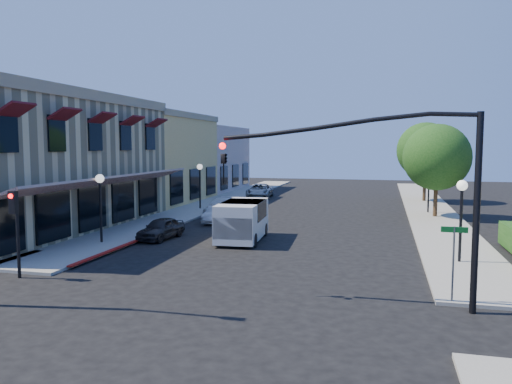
% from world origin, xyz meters
% --- Properties ---
extents(ground, '(120.00, 120.00, 0.00)m').
position_xyz_m(ground, '(0.00, 0.00, 0.00)').
color(ground, black).
rests_on(ground, ground).
extents(sidewalk_left, '(3.50, 50.00, 0.12)m').
position_xyz_m(sidewalk_left, '(-8.75, 27.00, 0.06)').
color(sidewalk_left, gray).
rests_on(sidewalk_left, ground).
extents(sidewalk_right, '(3.50, 50.00, 0.12)m').
position_xyz_m(sidewalk_right, '(8.75, 27.00, 0.06)').
color(sidewalk_right, gray).
rests_on(sidewalk_right, ground).
extents(curb_red_strip, '(0.25, 10.00, 0.06)m').
position_xyz_m(curb_red_strip, '(-6.90, 8.00, 0.00)').
color(curb_red_strip, maroon).
rests_on(curb_red_strip, ground).
extents(corner_brick_building, '(11.77, 18.20, 8.10)m').
position_xyz_m(corner_brick_building, '(-15.45, 11.00, 4.01)').
color(corner_brick_building, beige).
rests_on(corner_brick_building, ground).
extents(yellow_stucco_building, '(10.00, 12.00, 7.60)m').
position_xyz_m(yellow_stucco_building, '(-15.50, 26.00, 3.80)').
color(yellow_stucco_building, tan).
rests_on(yellow_stucco_building, ground).
extents(pink_stucco_building, '(10.00, 12.00, 7.00)m').
position_xyz_m(pink_stucco_building, '(-15.50, 38.00, 3.50)').
color(pink_stucco_building, '#C19F92').
rests_on(pink_stucco_building, ground).
extents(street_tree_a, '(4.56, 4.56, 6.48)m').
position_xyz_m(street_tree_a, '(8.80, 22.00, 4.19)').
color(street_tree_a, black).
rests_on(street_tree_a, ground).
extents(street_tree_b, '(4.94, 4.94, 7.02)m').
position_xyz_m(street_tree_b, '(8.80, 32.00, 4.54)').
color(street_tree_b, black).
rests_on(street_tree_b, ground).
extents(signal_mast_arm, '(8.01, 0.39, 6.00)m').
position_xyz_m(signal_mast_arm, '(5.86, 1.50, 4.09)').
color(signal_mast_arm, black).
rests_on(signal_mast_arm, ground).
extents(secondary_signal, '(0.28, 0.42, 3.32)m').
position_xyz_m(secondary_signal, '(-8.00, 1.41, 2.32)').
color(secondary_signal, black).
rests_on(secondary_signal, ground).
extents(street_name_sign, '(0.80, 0.06, 2.50)m').
position_xyz_m(street_name_sign, '(7.50, 2.20, 1.70)').
color(street_name_sign, '#595B5E').
rests_on(street_name_sign, ground).
extents(lamppost_left_near, '(0.44, 0.44, 3.57)m').
position_xyz_m(lamppost_left_near, '(-8.50, 8.00, 2.74)').
color(lamppost_left_near, black).
rests_on(lamppost_left_near, ground).
extents(lamppost_left_far, '(0.44, 0.44, 3.57)m').
position_xyz_m(lamppost_left_far, '(-8.50, 22.00, 2.74)').
color(lamppost_left_far, black).
rests_on(lamppost_left_far, ground).
extents(lamppost_right_near, '(0.44, 0.44, 3.57)m').
position_xyz_m(lamppost_right_near, '(8.50, 8.00, 2.74)').
color(lamppost_right_near, black).
rests_on(lamppost_right_near, ground).
extents(lamppost_right_far, '(0.44, 0.44, 3.57)m').
position_xyz_m(lamppost_right_far, '(8.50, 24.00, 2.74)').
color(lamppost_right_far, black).
rests_on(lamppost_right_far, ground).
extents(white_van, '(2.32, 4.77, 2.06)m').
position_xyz_m(white_van, '(-1.84, 10.71, 1.19)').
color(white_van, silver).
rests_on(white_van, ground).
extents(parked_car_a, '(1.69, 3.47, 1.14)m').
position_xyz_m(parked_car_a, '(-6.20, 10.09, 0.57)').
color(parked_car_a, black).
rests_on(parked_car_a, ground).
extents(parked_car_b, '(1.37, 3.43, 1.11)m').
position_xyz_m(parked_car_b, '(-5.13, 16.23, 0.55)').
color(parked_car_b, '#BABDC0').
rests_on(parked_car_b, ground).
extents(parked_car_c, '(1.79, 4.10, 1.17)m').
position_xyz_m(parked_car_c, '(-6.09, 20.00, 0.59)').
color(parked_car_c, silver).
rests_on(parked_car_c, ground).
extents(parked_car_d, '(2.60, 4.90, 1.31)m').
position_xyz_m(parked_car_d, '(-6.20, 32.00, 0.66)').
color(parked_car_d, '#989A9C').
rests_on(parked_car_d, ground).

